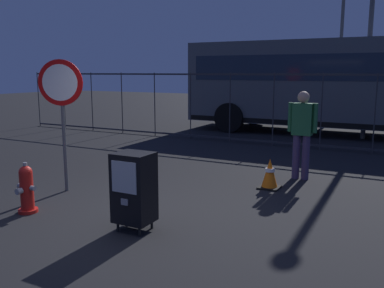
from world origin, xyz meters
name	(u,v)px	position (x,y,z in m)	size (l,w,h in m)	color
ground_plane	(133,219)	(0.00, 0.00, 0.00)	(60.00, 60.00, 0.00)	black
fire_hydrant	(27,189)	(-1.52, -0.49, 0.35)	(0.33, 0.32, 0.75)	red
newspaper_box_primary	(134,187)	(0.26, -0.33, 0.57)	(0.48, 0.42, 1.02)	black
stop_sign	(61,98)	(-1.83, 0.60, 1.60)	(0.71, 0.31, 2.23)	#4C4F54
pedestrian	(302,130)	(1.55, 3.28, 0.95)	(0.55, 0.22, 1.67)	#382D51
traffic_cone	(270,174)	(1.22, 2.38, 0.26)	(0.36, 0.36, 0.53)	black
fence_barrier	(273,109)	(0.00, 6.60, 1.02)	(18.03, 0.04, 2.00)	#2D2D33
bus_near	(353,82)	(1.65, 9.60, 1.71)	(10.50, 2.78, 3.00)	#4C5156
street_light_far_left	(342,26)	(0.52, 14.51, 3.95)	(0.32, 0.32, 6.79)	#4C4F54
street_light_far_right	(372,3)	(2.12, 9.01, 3.98)	(0.32, 0.32, 6.84)	#4C4F54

